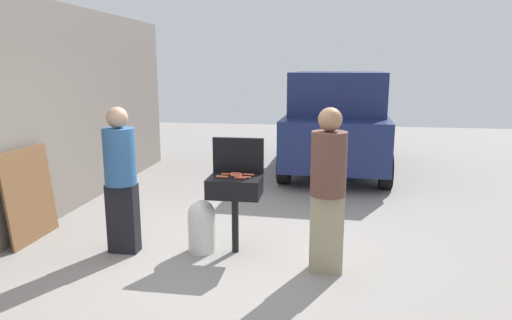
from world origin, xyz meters
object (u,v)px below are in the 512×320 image
(hot_dog_5, at_px, (227,174))
(parked_minivan, at_px, (338,120))
(bbq_grill, at_px, (235,189))
(hot_dog_1, at_px, (237,175))
(hot_dog_2, at_px, (236,174))
(hot_dog_3, at_px, (240,178))
(propane_tank, at_px, (202,225))
(person_left, at_px, (121,175))
(person_right, at_px, (328,185))
(hot_dog_4, at_px, (245,177))
(hot_dog_7, at_px, (249,175))
(hot_dog_6, at_px, (236,176))
(hot_dog_0, at_px, (222,177))
(leaning_board, at_px, (29,195))

(hot_dog_5, xyz_separation_m, parked_minivan, (1.36, 4.61, 0.12))
(bbq_grill, bearing_deg, hot_dog_1, 79.12)
(hot_dog_2, bearing_deg, bbq_grill, -87.89)
(hot_dog_3, relative_size, propane_tank, 0.21)
(hot_dog_3, height_order, parked_minivan, parked_minivan)
(person_left, height_order, parked_minivan, parked_minivan)
(hot_dog_5, bearing_deg, hot_dog_3, -37.90)
(propane_tank, bearing_deg, person_right, -12.52)
(hot_dog_3, height_order, person_left, person_left)
(hot_dog_2, height_order, hot_dog_4, same)
(hot_dog_1, bearing_deg, propane_tank, -166.73)
(hot_dog_3, bearing_deg, hot_dog_7, 68.44)
(hot_dog_3, xyz_separation_m, hot_dog_6, (-0.06, 0.09, 0.00))
(hot_dog_4, distance_m, person_right, 0.97)
(hot_dog_0, relative_size, hot_dog_6, 1.00)
(hot_dog_1, xyz_separation_m, hot_dog_2, (-0.02, 0.07, 0.00))
(propane_tank, distance_m, person_left, 1.08)
(hot_dog_5, bearing_deg, leaning_board, -178.41)
(hot_dog_3, bearing_deg, hot_dog_2, 112.95)
(hot_dog_6, xyz_separation_m, parked_minivan, (1.24, 4.67, 0.12))
(hot_dog_1, xyz_separation_m, person_left, (-1.29, -0.24, 0.01))
(hot_dog_1, distance_m, hot_dog_7, 0.14)
(hot_dog_1, height_order, parked_minivan, parked_minivan)
(hot_dog_4, relative_size, leaning_board, 0.11)
(hot_dog_4, bearing_deg, person_right, -19.06)
(hot_dog_1, xyz_separation_m, leaning_board, (-2.60, -0.05, -0.33))
(bbq_grill, bearing_deg, leaning_board, 179.74)
(hot_dog_5, bearing_deg, hot_dog_7, 3.75)
(bbq_grill, relative_size, hot_dog_0, 6.89)
(hot_dog_0, height_order, hot_dog_1, same)
(hot_dog_5, bearing_deg, person_right, -20.67)
(hot_dog_6, height_order, parked_minivan, parked_minivan)
(hot_dog_0, bearing_deg, hot_dog_6, 23.15)
(bbq_grill, relative_size, hot_dog_3, 6.89)
(person_right, bearing_deg, parked_minivan, -82.96)
(hot_dog_0, xyz_separation_m, hot_dog_1, (0.15, 0.10, 0.00))
(hot_dog_2, distance_m, person_right, 1.16)
(hot_dog_0, bearing_deg, hot_dog_3, -6.10)
(bbq_grill, bearing_deg, person_left, -171.76)
(hot_dog_1, distance_m, hot_dog_4, 0.15)
(person_right, relative_size, leaning_board, 1.50)
(bbq_grill, xyz_separation_m, hot_dog_2, (-0.00, 0.13, 0.15))
(hot_dog_5, distance_m, hot_dog_7, 0.25)
(hot_dog_0, distance_m, hot_dog_3, 0.21)
(hot_dog_4, bearing_deg, parked_minivan, 76.62)
(hot_dog_6, distance_m, propane_tank, 0.72)
(hot_dog_1, height_order, hot_dog_2, same)
(hot_dog_7, bearing_deg, person_right, -26.64)
(hot_dog_5, bearing_deg, hot_dog_1, -10.39)
(hot_dog_5, xyz_separation_m, propane_tank, (-0.28, -0.12, -0.59))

